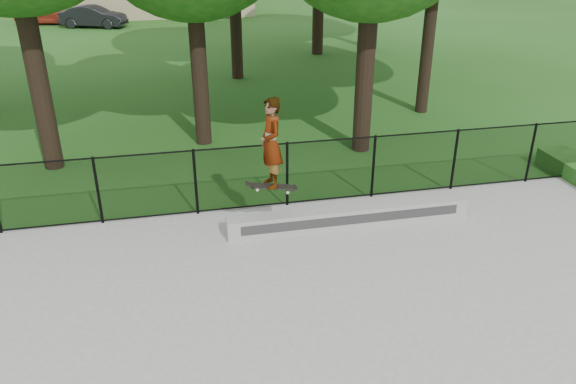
% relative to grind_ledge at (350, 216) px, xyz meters
% --- Properties ---
extents(grind_ledge, '(5.15, 0.40, 0.41)m').
position_rel_grind_ledge_xyz_m(grind_ledge, '(0.00, 0.00, 0.00)').
color(grind_ledge, '#A2A19D').
rests_on(grind_ledge, concrete_slab).
extents(car_a, '(4.18, 2.27, 1.36)m').
position_rel_grind_ledge_xyz_m(car_a, '(-10.61, 30.03, 0.42)').
color(car_a, '#9D2C1C').
rests_on(car_a, ground).
extents(car_b, '(3.87, 2.47, 1.31)m').
position_rel_grind_ledge_xyz_m(car_b, '(-7.61, 27.98, 0.39)').
color(car_b, black).
rests_on(car_b, ground).
extents(car_c, '(4.19, 1.88, 1.32)m').
position_rel_grind_ledge_xyz_m(car_c, '(-0.80, 30.67, 0.39)').
color(car_c, '#A9B6C0').
rests_on(car_c, ground).
extents(skater_airborne, '(0.84, 0.70, 1.91)m').
position_rel_grind_ledge_xyz_m(skater_airborne, '(-1.66, -0.06, 1.75)').
color(skater_airborne, black).
rests_on(skater_airborne, ground).
extents(chainlink_fence, '(16.06, 0.06, 1.50)m').
position_rel_grind_ledge_xyz_m(chainlink_fence, '(-1.08, 1.20, 0.55)').
color(chainlink_fence, black).
rests_on(chainlink_fence, concrete_slab).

